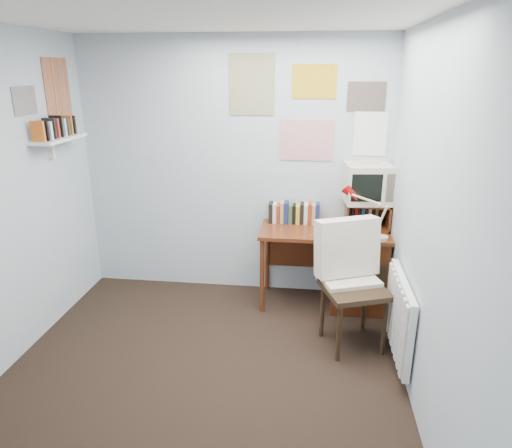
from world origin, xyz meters
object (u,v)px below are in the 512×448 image
(wall_shelf, at_px, (59,139))
(desk_chair, at_px, (354,290))
(radiator, at_px, (400,316))
(tv_riser, at_px, (367,215))
(crt_tv, at_px, (368,181))
(desk_lamp, at_px, (384,217))
(desk, at_px, (352,266))

(wall_shelf, bearing_deg, desk_chair, -7.29)
(radiator, relative_size, wall_shelf, 1.29)
(tv_riser, bearing_deg, wall_shelf, -169.68)
(crt_tv, bearing_deg, radiator, -86.46)
(crt_tv, height_order, radiator, crt_tv)
(desk_lamp, bearing_deg, radiator, -99.18)
(crt_tv, relative_size, radiator, 0.51)
(desk_chair, relative_size, tv_riser, 2.54)
(tv_riser, bearing_deg, crt_tv, 125.49)
(desk, distance_m, wall_shelf, 2.87)
(desk_chair, distance_m, desk_lamp, 0.73)
(tv_riser, relative_size, radiator, 0.50)
(desk, xyz_separation_m, wall_shelf, (-2.57, -0.38, 1.21))
(desk, relative_size, wall_shelf, 1.94)
(desk_chair, bearing_deg, wall_shelf, 152.72)
(crt_tv, bearing_deg, desk, -134.97)
(wall_shelf, bearing_deg, crt_tv, 10.79)
(desk, xyz_separation_m, desk_chair, (-0.04, -0.70, 0.10))
(desk_chair, bearing_deg, crt_tv, 60.51)
(desk, relative_size, crt_tv, 2.92)
(desk_chair, distance_m, radiator, 0.40)
(desk, relative_size, tv_riser, 3.00)
(crt_tv, bearing_deg, wall_shelf, -175.53)
(desk_chair, xyz_separation_m, wall_shelf, (-2.54, 0.32, 1.11))
(tv_riser, bearing_deg, desk, -137.04)
(desk_lamp, relative_size, crt_tv, 0.99)
(desk_lamp, bearing_deg, desk_chair, -131.11)
(desk_lamp, height_order, tv_riser, desk_lamp)
(desk_chair, bearing_deg, radiator, -54.84)
(desk_lamp, bearing_deg, desk, 124.95)
(tv_riser, relative_size, wall_shelf, 0.65)
(desk_lamp, xyz_separation_m, radiator, (0.06, -0.74, -0.54))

